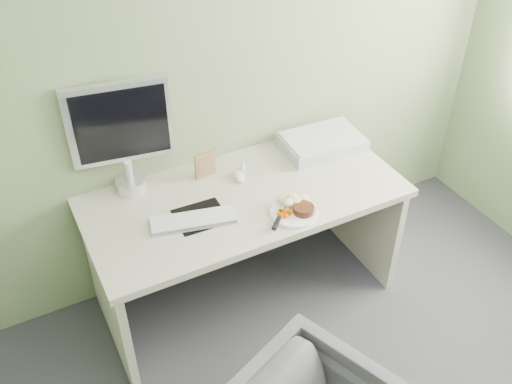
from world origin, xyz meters
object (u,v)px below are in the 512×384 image
plate (294,212)px  desk (245,222)px  scanner (322,143)px  monitor (121,132)px

plate → desk: bearing=120.8°
desk → plate: (0.14, -0.24, 0.19)m
desk → plate: size_ratio=6.74×
scanner → monitor: size_ratio=0.75×
desk → plate: plate is taller
desk → monitor: monitor is taller
plate → monitor: bearing=138.7°
scanner → monitor: monitor is taller
plate → monitor: (-0.64, 0.56, 0.32)m
plate → monitor: 0.91m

